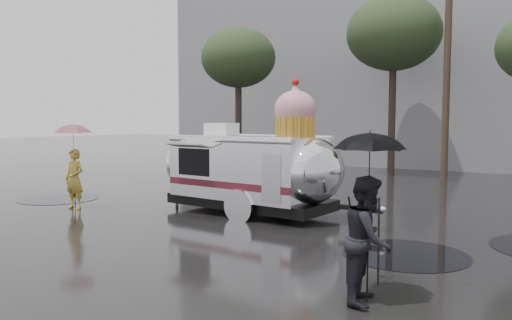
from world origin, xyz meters
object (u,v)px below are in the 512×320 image
Objects in this scene: airstream_trailer at (252,166)px; person_right at (368,239)px; person_left at (74,179)px; tripod at (363,231)px.

airstream_trailer is 3.82× the size of person_right.
person_right is (9.38, -2.72, 0.03)m from person_left.
airstream_trailer is at bearing 18.66° from person_left.
tripod is at bearing 14.09° from person_right.
airstream_trailer is 4.87× the size of tripod.
airstream_trailer reaches higher than person_left.
person_left is at bearing 64.69° from person_right.
airstream_trailer is 3.94× the size of person_left.
airstream_trailer is 5.04m from person_left.
person_right reaches higher than tripod.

